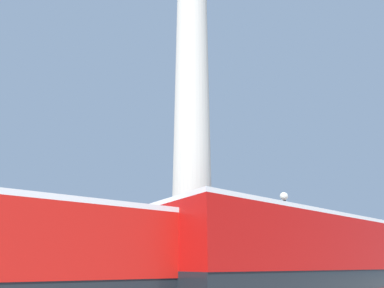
# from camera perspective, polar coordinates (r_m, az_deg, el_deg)

# --- Properties ---
(monument_column) EXTENTS (6.30, 6.30, 26.93)m
(monument_column) POSITION_cam_1_polar(r_m,az_deg,el_deg) (15.78, 0.00, -0.07)
(monument_column) COLOR beige
(monument_column) RESTS_ON ground_plane
(bus_a) EXTENTS (10.65, 3.18, 4.44)m
(bus_a) POSITION_cam_1_polar(r_m,az_deg,el_deg) (11.13, 21.57, -22.85)
(bus_a) COLOR #A80F0C
(bus_a) RESTS_ON ground_plane
(street_lamp) EXTENTS (0.40, 0.40, 6.22)m
(street_lamp) POSITION_cam_1_polar(r_m,az_deg,el_deg) (15.28, 18.29, -19.31)
(street_lamp) COLOR black
(street_lamp) RESTS_ON ground_plane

